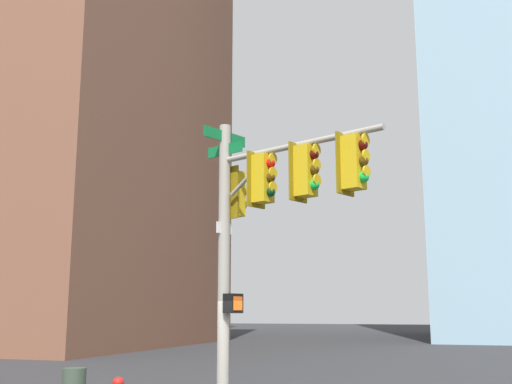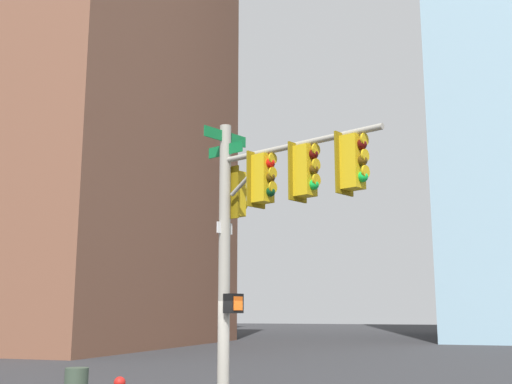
% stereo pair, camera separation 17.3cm
% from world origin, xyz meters
% --- Properties ---
extents(signal_pole_assembly, '(2.17, 4.11, 6.33)m').
position_xyz_m(signal_pole_assembly, '(-0.10, -0.67, 4.32)').
color(signal_pole_assembly, '#9E998C').
rests_on(signal_pole_assembly, ground_plane).
extents(building_brick_nearside, '(24.55, 14.83, 41.65)m').
position_xyz_m(building_brick_nearside, '(32.05, 27.41, 20.83)').
color(building_brick_nearside, brown).
rests_on(building_brick_nearside, ground_plane).
extents(building_brick_midblock, '(22.19, 17.44, 33.25)m').
position_xyz_m(building_brick_midblock, '(24.76, 22.13, 16.62)').
color(building_brick_midblock, brown).
rests_on(building_brick_midblock, ground_plane).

